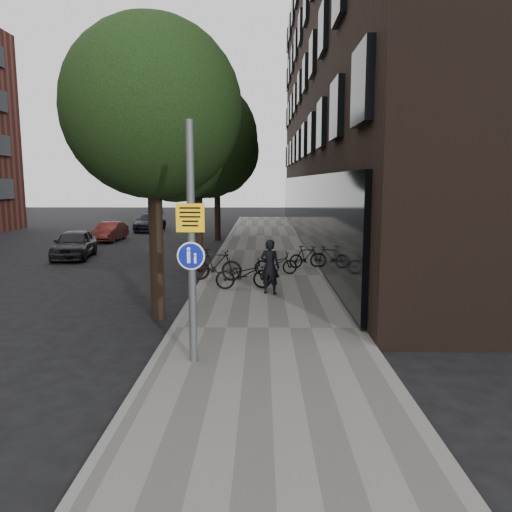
{
  "coord_description": "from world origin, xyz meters",
  "views": [
    {
      "loc": [
        0.09,
        -8.04,
        3.54
      ],
      "look_at": [
        -0.04,
        2.2,
        2.0
      ],
      "focal_mm": 35.0,
      "sensor_mm": 36.0,
      "label": 1
    }
  ],
  "objects_px": {
    "signpost": "(192,243)",
    "pedestrian": "(270,267)",
    "parked_bike_facade_near": "(276,263)",
    "parked_car_near": "(74,244)"
  },
  "relations": [
    {
      "from": "signpost",
      "to": "pedestrian",
      "type": "height_order",
      "value": "signpost"
    },
    {
      "from": "parked_bike_facade_near",
      "to": "parked_car_near",
      "type": "bearing_deg",
      "value": 54.44
    },
    {
      "from": "parked_bike_facade_near",
      "to": "pedestrian",
      "type": "bearing_deg",
      "value": 166.32
    },
    {
      "from": "parked_bike_facade_near",
      "to": "parked_car_near",
      "type": "relative_size",
      "value": 0.41
    },
    {
      "from": "signpost",
      "to": "parked_car_near",
      "type": "relative_size",
      "value": 1.16
    },
    {
      "from": "pedestrian",
      "to": "signpost",
      "type": "bearing_deg",
      "value": 95.76
    },
    {
      "from": "pedestrian",
      "to": "parked_car_near",
      "type": "bearing_deg",
      "value": -20.51
    },
    {
      "from": "parked_bike_facade_near",
      "to": "signpost",
      "type": "bearing_deg",
      "value": 159.72
    },
    {
      "from": "pedestrian",
      "to": "parked_car_near",
      "type": "height_order",
      "value": "pedestrian"
    },
    {
      "from": "pedestrian",
      "to": "parked_bike_facade_near",
      "type": "xyz_separation_m",
      "value": [
        0.27,
        3.2,
        -0.42
      ]
    }
  ]
}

